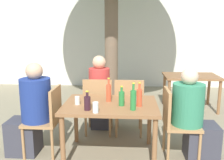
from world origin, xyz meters
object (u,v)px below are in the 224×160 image
patio_chair_2 (98,103)px  person_seated_0 (31,113)px  person_seated_1 (194,119)px  green_bottle_3 (122,98)px  drinking_glass_0 (77,100)px  soda_bottle_2 (109,92)px  drinking_glass_1 (137,100)px  green_bottle_0 (133,99)px  wine_bottle_4 (87,103)px  patio_chair_1 (175,120)px  soda_bottle_1 (139,97)px  dining_table_front (110,110)px  person_seated_2 (100,97)px  patio_chair_3 (129,103)px  drinking_glass_2 (96,107)px  dining_table_back (191,80)px  patio_chair_0 (48,117)px

patio_chair_2 → person_seated_0: (-0.82, -0.67, 0.04)m
person_seated_1 → green_bottle_3: person_seated_1 is taller
drinking_glass_0 → patio_chair_2: bearing=76.4°
person_seated_0 → soda_bottle_2: (1.03, 0.11, 0.28)m
drinking_glass_1 → green_bottle_0: bearing=-100.9°
person_seated_0 → person_seated_1: person_seated_0 is taller
wine_bottle_4 → person_seated_1: bearing=11.8°
wine_bottle_4 → patio_chair_1: bearing=14.2°
patio_chair_2 → green_bottle_3: 0.89m
patio_chair_2 → wine_bottle_4: wine_bottle_4 is taller
person_seated_0 → drinking_glass_1: person_seated_0 is taller
person_seated_0 → drinking_glass_0: person_seated_0 is taller
soda_bottle_1 → soda_bottle_2: bearing=154.7°
dining_table_front → green_bottle_3: (0.15, -0.07, 0.19)m
green_bottle_0 → drinking_glass_1: size_ratio=3.96×
person_seated_0 → green_bottle_3: size_ratio=4.95×
person_seated_0 → wine_bottle_4: 0.89m
person_seated_0 → green_bottle_3: 1.23m
patio_chair_2 → person_seated_2: (0.00, 0.23, 0.04)m
patio_chair_3 → drinking_glass_2: size_ratio=7.33×
green_bottle_0 → green_bottle_3: (-0.14, 0.16, -0.03)m
dining_table_back → green_bottle_3: bearing=-122.3°
patio_chair_2 → drinking_glass_2: patio_chair_2 is taller
soda_bottle_1 → drinking_glass_0: soda_bottle_1 is taller
patio_chair_0 → drinking_glass_1: 1.20m
wine_bottle_4 → soda_bottle_2: bearing=59.8°
person_seated_0 → drinking_glass_2: size_ratio=9.94×
green_bottle_0 → soda_bottle_1: bearing=63.5°
wine_bottle_4 → drinking_glass_2: bearing=-38.5°
soda_bottle_1 → green_bottle_3: soda_bottle_1 is taller
dining_table_front → drinking_glass_1: 0.37m
dining_table_front → wine_bottle_4: (-0.25, -0.27, 0.18)m
patio_chair_0 → patio_chair_2: size_ratio=1.00×
patio_chair_3 → soda_bottle_1: size_ratio=3.03×
patio_chair_3 → drinking_glass_2: patio_chair_3 is taller
drinking_glass_1 → drinking_glass_2: 0.64m
patio_chair_0 → soda_bottle_1: (1.20, -0.08, 0.31)m
patio_chair_0 → patio_chair_1: bearing=90.0°
green_bottle_3 → drinking_glass_2: (-0.29, -0.29, -0.03)m
patio_chair_2 → drinking_glass_2: bearing=95.3°
soda_bottle_1 → wine_bottle_4: (-0.62, -0.20, -0.03)m
person_seated_2 → wine_bottle_4: size_ratio=5.36×
patio_chair_1 → soda_bottle_2: bearing=82.9°
dining_table_front → drinking_glass_2: size_ratio=9.60×
dining_table_back → soda_bottle_2: size_ratio=3.47×
patio_chair_0 → wine_bottle_4: (0.58, -0.27, 0.29)m
green_bottle_3 → drinking_glass_2: 0.41m
soda_bottle_1 → drinking_glass_2: size_ratio=2.42×
patio_chair_2 → soda_bottle_1: (0.60, -0.75, 0.31)m
dining_table_front → wine_bottle_4: wine_bottle_4 is taller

